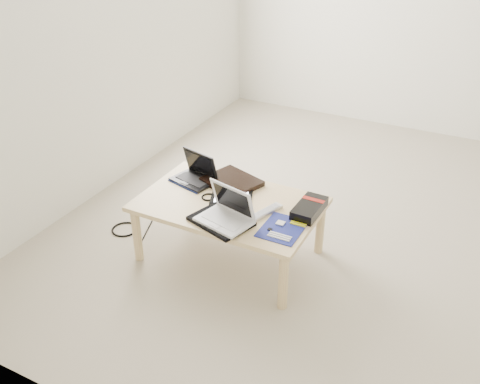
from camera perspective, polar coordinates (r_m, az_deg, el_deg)
The scene contains 13 objects.
ground at distance 3.82m, azimuth 13.02°, elevation -4.15°, with size 4.00×4.00×0.00m, color #B2A490.
coffee_table at distance 3.31m, azimuth -1.16°, elevation -1.82°, with size 1.10×0.70×0.40m.
book at distance 3.48m, azimuth -0.88°, elevation 1.10°, with size 0.41×0.37×0.03m.
netbook at distance 3.52m, azimuth -4.78°, elevation 1.82°, with size 0.32×0.26×0.20m.
tablet at distance 3.32m, azimuth -0.92°, elevation -0.58°, with size 0.31×0.27×0.01m.
remote at distance 3.17m, azimuth 2.78°, elevation -2.15°, with size 0.13×0.25×0.02m.
neoprene_sleeve at distance 3.09m, azimuth -2.04°, elevation -3.10°, with size 0.34×0.25×0.02m, color black.
white_laptop at distance 3.06m, azimuth -1.41°, elevation -2.31°, with size 0.34×0.28×0.21m.
motherboard at distance 3.04m, azimuth 4.56°, elevation -3.91°, with size 0.23×0.28×0.01m.
gpu_box at distance 3.20m, azimuth 7.40°, elevation -1.73°, with size 0.15×0.28×0.06m.
cable_coil at distance 3.34m, azimuth -3.37°, elevation -0.54°, with size 0.09×0.09×0.01m, color black.
floor_cable_coil at distance 3.83m, azimuth -12.20°, elevation -3.91°, with size 0.18×0.18×0.01m, color black.
floor_cable_trail at distance 3.81m, azimuth -9.77°, elevation -3.87°, with size 0.01×0.01×0.37m, color black.
Camera 1 is at (0.64, -3.13, 2.09)m, focal length 40.00 mm.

